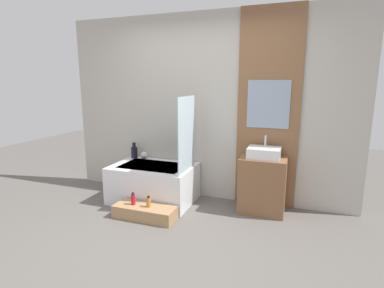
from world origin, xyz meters
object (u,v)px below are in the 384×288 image
(bathtub, at_px, (154,183))
(vase_round_light, at_px, (144,155))
(wooden_step_bench, at_px, (145,212))
(bottle_soap_secondary, at_px, (149,202))
(bottle_soap_primary, at_px, (133,199))
(sink, at_px, (264,153))
(vase_tall_dark, at_px, (134,152))

(bathtub, xyz_separation_m, vase_round_light, (-0.30, 0.29, 0.31))
(wooden_step_bench, bearing_deg, bottle_soap_secondary, 0.00)
(bathtub, bearing_deg, wooden_step_bench, -73.98)
(vase_round_light, relative_size, bottle_soap_secondary, 0.76)
(bottle_soap_primary, bearing_deg, vase_round_light, 109.45)
(sink, bearing_deg, vase_tall_dark, 176.04)
(sink, height_order, bottle_soap_primary, sink)
(bathtub, height_order, bottle_soap_primary, bathtub)
(vase_tall_dark, bearing_deg, wooden_step_bench, -53.52)
(vase_tall_dark, bearing_deg, bottle_soap_secondary, -51.06)
(bathtub, distance_m, wooden_step_bench, 0.61)
(vase_tall_dark, xyz_separation_m, vase_round_light, (0.17, -0.00, -0.04))
(bottle_soap_secondary, bearing_deg, bottle_soap_primary, 180.00)
(wooden_step_bench, bearing_deg, vase_round_light, 118.26)
(wooden_step_bench, distance_m, bottle_soap_primary, 0.22)
(sink, bearing_deg, bottle_soap_primary, -154.29)
(vase_round_light, xyz_separation_m, bottle_soap_secondary, (0.52, -0.85, -0.35))
(vase_tall_dark, bearing_deg, vase_round_light, -1.52)
(bottle_soap_primary, bearing_deg, wooden_step_bench, 0.00)
(vase_round_light, bearing_deg, wooden_step_bench, -61.74)
(wooden_step_bench, xyz_separation_m, sink, (1.34, 0.72, 0.71))
(vase_tall_dark, relative_size, bottle_soap_secondary, 1.69)
(wooden_step_bench, height_order, vase_round_light, vase_round_light)
(bathtub, xyz_separation_m, bottle_soap_primary, (0.00, -0.56, -0.03))
(bottle_soap_primary, bearing_deg, vase_tall_dark, 119.07)
(vase_tall_dark, height_order, bottle_soap_primary, vase_tall_dark)
(sink, distance_m, vase_tall_dark, 1.98)
(bottle_soap_secondary, bearing_deg, vase_round_light, 121.25)
(bottle_soap_secondary, bearing_deg, wooden_step_bench, 180.00)
(bottle_soap_primary, distance_m, bottle_soap_secondary, 0.22)
(bathtub, relative_size, bottle_soap_primary, 7.27)
(wooden_step_bench, xyz_separation_m, vase_tall_dark, (-0.63, 0.85, 0.53))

